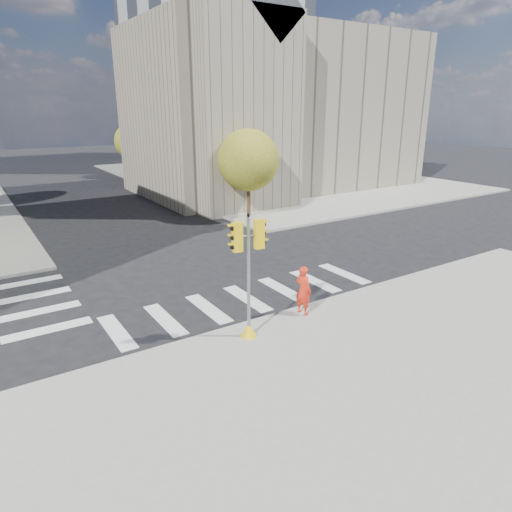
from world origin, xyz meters
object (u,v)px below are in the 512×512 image
(traffic_signal, at_px, (249,287))
(photographer, at_px, (303,290))
(lamp_near, at_px, (226,148))
(lamp_far, at_px, (157,138))

(traffic_signal, distance_m, photographer, 2.80)
(lamp_near, xyz_separation_m, lamp_far, (0.00, 14.00, 0.00))
(lamp_near, bearing_deg, lamp_far, 90.00)
(lamp_near, distance_m, photographer, 20.27)
(traffic_signal, height_order, photographer, traffic_signal)
(lamp_near, distance_m, traffic_signal, 21.61)
(lamp_near, height_order, traffic_signal, lamp_near)
(lamp_far, xyz_separation_m, photographer, (-7.27, -32.60, -3.49))
(traffic_signal, xyz_separation_m, photographer, (2.64, 0.42, -0.84))
(lamp_far, bearing_deg, lamp_near, -90.00)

